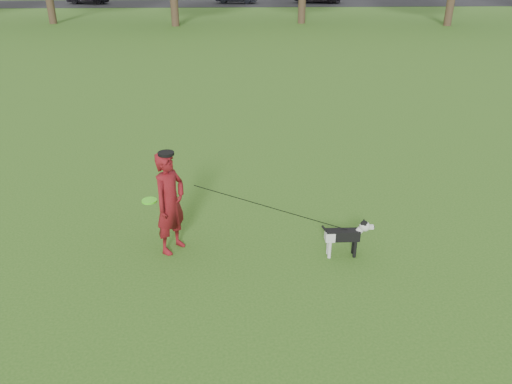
{
  "coord_description": "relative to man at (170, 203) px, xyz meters",
  "views": [
    {
      "loc": [
        -0.32,
        -7.16,
        4.27
      ],
      "look_at": [
        -0.04,
        -0.35,
        0.95
      ],
      "focal_mm": 35.0,
      "sensor_mm": 36.0,
      "label": 1
    }
  ],
  "objects": [
    {
      "name": "man_held_items",
      "position": [
        1.57,
        -0.17,
        -0.04
      ],
      "size": [
        3.2,
        0.41,
        1.23
      ],
      "color": "#48E21C",
      "rests_on": "ground"
    },
    {
      "name": "road",
      "position": [
        1.35,
        40.4,
        -0.81
      ],
      "size": [
        120.0,
        7.0,
        0.02
      ],
      "primitive_type": "cube",
      "color": "black",
      "rests_on": "ground"
    },
    {
      "name": "man",
      "position": [
        0.0,
        0.0,
        0.0
      ],
      "size": [
        0.65,
        0.71,
        1.63
      ],
      "primitive_type": "imported",
      "rotation": [
        0.0,
        0.0,
        0.99
      ],
      "color": "#5F0D0F",
      "rests_on": "ground"
    },
    {
      "name": "ground",
      "position": [
        1.35,
        0.4,
        -0.82
      ],
      "size": [
        120.0,
        120.0,
        0.0
      ],
      "primitive_type": "plane",
      "color": "#285116",
      "rests_on": "ground"
    },
    {
      "name": "dog",
      "position": [
        2.67,
        -0.29,
        -0.44
      ],
      "size": [
        0.82,
        0.16,
        0.62
      ],
      "color": "black",
      "rests_on": "ground"
    }
  ]
}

